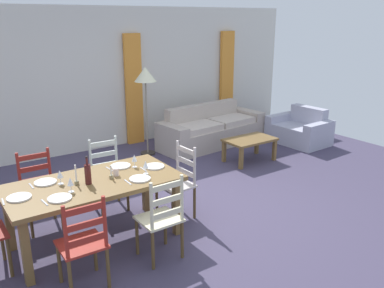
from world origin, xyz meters
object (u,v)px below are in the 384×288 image
(dining_chair_head_east, at_px, (179,182))
(standing_lamp, at_px, (145,80))
(dining_chair_near_left, at_px, (83,244))
(dining_chair_far_left, at_px, (39,190))
(couch, at_px, (210,130))
(wine_glass_near_left, at_px, (70,182))
(wine_glass_far_right, at_px, (134,158))
(wine_glass_far_left, at_px, (60,175))
(dining_chair_near_right, at_px, (161,218))
(wine_bottle, at_px, (88,174))
(armchair_upholstered, at_px, (301,131))
(dining_chair_far_right, at_px, (108,175))
(coffee_table, at_px, (250,142))
(coffee_cup_primary, at_px, (116,172))
(dining_table, at_px, (94,188))
(wine_glass_near_right, at_px, (146,165))

(dining_chair_head_east, xyz_separation_m, standing_lamp, (0.89, 2.46, 0.93))
(dining_chair_near_left, xyz_separation_m, dining_chair_far_left, (0.00, 1.48, 0.00))
(couch, bearing_deg, standing_lamp, 172.18)
(wine_glass_near_left, bearing_deg, wine_glass_far_right, 17.76)
(wine_glass_far_right, height_order, standing_lamp, standing_lamp)
(wine_glass_far_left, bearing_deg, dining_chair_near_right, -48.45)
(dining_chair_far_left, xyz_separation_m, wine_bottle, (0.35, -0.77, 0.39))
(dining_chair_head_east, height_order, standing_lamp, standing_lamp)
(armchair_upholstered, xyz_separation_m, standing_lamp, (-2.97, 1.15, 1.16))
(wine_bottle, bearing_deg, dining_chair_far_right, 55.12)
(dining_chair_near_right, distance_m, wine_glass_far_right, 0.96)
(wine_bottle, relative_size, wine_glass_far_right, 1.96)
(dining_chair_head_east, bearing_deg, standing_lamp, 70.02)
(coffee_table, bearing_deg, coffee_cup_primary, -161.12)
(dining_chair_near_left, relative_size, dining_chair_head_east, 1.00)
(dining_table, height_order, armchair_upholstered, dining_table)
(dining_table, distance_m, wine_glass_near_left, 0.39)
(dining_chair_far_left, height_order, wine_bottle, wine_bottle)
(dining_table, bearing_deg, armchair_upholstered, 14.71)
(dining_chair_near_left, xyz_separation_m, wine_glass_far_left, (0.10, 0.88, 0.38))
(coffee_cup_primary, relative_size, standing_lamp, 0.05)
(wine_glass_far_right, xyz_separation_m, armchair_upholstered, (4.40, 1.17, -0.61))
(dining_chair_far_right, bearing_deg, dining_chair_head_east, -49.44)
(dining_chair_near_right, height_order, armchair_upholstered, dining_chair_near_right)
(dining_chair_far_right, distance_m, wine_bottle, 1.03)
(couch, bearing_deg, wine_glass_near_left, -146.57)
(coffee_cup_primary, bearing_deg, couch, 36.22)
(armchair_upholstered, bearing_deg, wine_glass_near_left, -164.61)
(wine_glass_near_left, bearing_deg, wine_bottle, 24.75)
(wine_glass_far_right, xyz_separation_m, coffee_cup_primary, (-0.30, -0.12, -0.07))
(couch, distance_m, armchair_upholstered, 1.89)
(dining_chair_near_right, bearing_deg, dining_chair_head_east, 46.55)
(wine_glass_near_right, distance_m, armchair_upholstered, 4.67)
(dining_chair_head_east, relative_size, wine_glass_near_right, 5.96)
(dining_table, relative_size, coffee_table, 2.11)
(dining_chair_far_left, distance_m, wine_bottle, 0.93)
(dining_chair_near_right, relative_size, wine_glass_far_right, 5.96)
(coffee_table, bearing_deg, dining_chair_head_east, -154.31)
(couch, relative_size, standing_lamp, 1.43)
(dining_chair_near_left, height_order, coffee_cup_primary, dining_chair_near_left)
(dining_chair_near_right, xyz_separation_m, standing_lamp, (1.58, 3.18, 0.93))
(dining_chair_far_left, distance_m, wine_glass_far_right, 1.22)
(dining_chair_head_east, height_order, wine_bottle, wine_bottle)
(dining_table, distance_m, dining_chair_far_left, 0.86)
(dining_chair_far_left, relative_size, wine_bottle, 3.04)
(couch, bearing_deg, coffee_table, -91.58)
(dining_chair_near_left, distance_m, wine_glass_far_left, 0.96)
(dining_chair_far_left, relative_size, armchair_upholstered, 0.80)
(dining_chair_head_east, xyz_separation_m, coffee_cup_primary, (-0.84, 0.02, 0.32))
(dining_table, xyz_separation_m, wine_glass_near_left, (-0.30, -0.15, 0.20))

